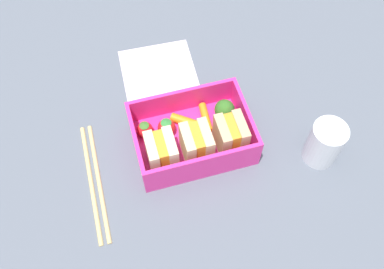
# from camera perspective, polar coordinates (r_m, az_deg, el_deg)

# --- Properties ---
(ground_plane) EXTENTS (1.20, 1.20, 0.02)m
(ground_plane) POSITION_cam_1_polar(r_m,az_deg,el_deg) (0.69, 0.00, -1.55)
(ground_plane) COLOR #535A66
(bento_tray) EXTENTS (0.18, 0.13, 0.01)m
(bento_tray) POSITION_cam_1_polar(r_m,az_deg,el_deg) (0.68, 0.00, -0.90)
(bento_tray) COLOR #EB2C8A
(bento_tray) RESTS_ON ground_plane
(bento_rim) EXTENTS (0.18, 0.13, 0.05)m
(bento_rim) POSITION_cam_1_polar(r_m,az_deg,el_deg) (0.65, 0.00, 0.42)
(bento_rim) COLOR #EB2C8A
(bento_rim) RESTS_ON bento_tray
(sandwich_left) EXTENTS (0.04, 0.05, 0.06)m
(sandwich_left) POSITION_cam_1_polar(r_m,az_deg,el_deg) (0.65, 5.18, -0.07)
(sandwich_left) COLOR tan
(sandwich_left) RESTS_ON bento_tray
(sandwich_center_left) EXTENTS (0.04, 0.05, 0.06)m
(sandwich_center_left) POSITION_cam_1_polar(r_m,az_deg,el_deg) (0.64, 0.61, -1.21)
(sandwich_center_left) COLOR #D4B786
(sandwich_center_left) RESTS_ON bento_tray
(sandwich_center) EXTENTS (0.04, 0.05, 0.06)m
(sandwich_center) POSITION_cam_1_polar(r_m,az_deg,el_deg) (0.63, -4.08, -2.36)
(sandwich_center) COLOR beige
(sandwich_center) RESTS_ON bento_tray
(broccoli_floret) EXTENTS (0.03, 0.03, 0.04)m
(broccoli_floret) POSITION_cam_1_polar(r_m,az_deg,el_deg) (0.68, 4.36, 3.31)
(broccoli_floret) COLOR #97BA62
(broccoli_floret) RESTS_ON bento_tray
(carrot_stick_far_left) EXTENTS (0.02, 0.05, 0.01)m
(carrot_stick_far_left) POSITION_cam_1_polar(r_m,az_deg,el_deg) (0.69, 1.83, 2.27)
(carrot_stick_far_left) COLOR orange
(carrot_stick_far_left) RESTS_ON bento_tray
(carrot_stick_left) EXTENTS (0.05, 0.04, 0.01)m
(carrot_stick_left) POSITION_cam_1_polar(r_m,az_deg,el_deg) (0.68, -0.81, 1.67)
(carrot_stick_left) COLOR orange
(carrot_stick_left) RESTS_ON bento_tray
(strawberry_left) EXTENTS (0.03, 0.03, 0.03)m
(strawberry_left) POSITION_cam_1_polar(r_m,az_deg,el_deg) (0.67, -3.43, 1.00)
(strawberry_left) COLOR red
(strawberry_left) RESTS_ON bento_tray
(strawberry_far_left) EXTENTS (0.03, 0.03, 0.03)m
(strawberry_far_left) POSITION_cam_1_polar(r_m,az_deg,el_deg) (0.67, -6.31, 0.70)
(strawberry_far_left) COLOR red
(strawberry_far_left) RESTS_ON bento_tray
(chopstick_pair) EXTENTS (0.02, 0.20, 0.01)m
(chopstick_pair) POSITION_cam_1_polar(r_m,az_deg,el_deg) (0.67, -12.86, -6.06)
(chopstick_pair) COLOR tan
(chopstick_pair) RESTS_ON ground_plane
(drinking_glass) EXTENTS (0.05, 0.05, 0.08)m
(drinking_glass) POSITION_cam_1_polar(r_m,az_deg,el_deg) (0.67, 17.25, -1.13)
(drinking_glass) COLOR white
(drinking_glass) RESTS_ON ground_plane
(folded_napkin) EXTENTS (0.13, 0.12, 0.00)m
(folded_napkin) POSITION_cam_1_polar(r_m,az_deg,el_deg) (0.77, -4.55, 8.69)
(folded_napkin) COLOR silver
(folded_napkin) RESTS_ON ground_plane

